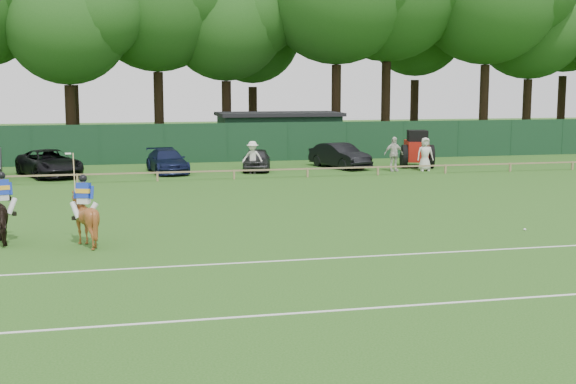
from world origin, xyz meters
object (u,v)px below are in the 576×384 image
object	(u,v)px
spectator_mid	(394,154)
spectator_right	(425,154)
hatch_grey	(257,160)
horse_dark	(3,216)
polo_ball	(525,229)
tractor	(416,150)
utility_shed	(279,134)
suv_black	(49,163)
spectator_left	(253,157)
estate_black	(340,156)
horse_chestnut	(85,219)
sedan_navy	(167,161)

from	to	relation	value
spectator_mid	spectator_right	size ratio (longest dim) A/B	1.02
hatch_grey	spectator_mid	bearing A→B (deg)	-2.74
horse_dark	spectator_mid	bearing A→B (deg)	-158.43
polo_ball	tractor	bearing A→B (deg)	78.27
spectator_right	tractor	bearing A→B (deg)	88.94
hatch_grey	utility_shed	bearing A→B (deg)	82.17
suv_black	hatch_grey	bearing A→B (deg)	-21.15
hatch_grey	spectator_left	bearing A→B (deg)	-97.20
spectator_left	spectator_mid	world-z (taller)	spectator_mid
spectator_mid	tractor	distance (m)	2.75
horse_dark	spectator_mid	size ratio (longest dim) A/B	1.03
estate_black	spectator_left	xyz separation A→B (m)	(-5.59, -1.66, 0.17)
horse_dark	horse_chestnut	distance (m)	2.71
horse_chestnut	estate_black	xyz separation A→B (m)	(14.13, 19.55, -0.10)
hatch_grey	spectator_right	distance (m)	9.72
spectator_right	polo_ball	distance (m)	18.20
tractor	suv_black	bearing A→B (deg)	-165.96
horse_chestnut	sedan_navy	size ratio (longest dim) A/B	0.37
spectator_left	polo_ball	bearing A→B (deg)	-50.06
suv_black	hatch_grey	xyz separation A→B (m)	(11.48, 0.28, -0.08)
horse_dark	estate_black	size ratio (longest dim) A/B	0.46
sedan_navy	tractor	distance (m)	14.86
horse_dark	polo_ball	distance (m)	17.28
hatch_grey	estate_black	xyz separation A→B (m)	(5.11, 0.31, 0.09)
horse_dark	polo_ball	xyz separation A→B (m)	(17.15, -1.88, -0.82)
horse_dark	sedan_navy	xyz separation A→B (m)	(6.42, 18.32, -0.20)
horse_dark	utility_shed	world-z (taller)	utility_shed
utility_shed	tractor	world-z (taller)	utility_shed
horse_chestnut	utility_shed	distance (m)	30.11
polo_ball	horse_chestnut	bearing A→B (deg)	176.54
estate_black	horse_dark	bearing A→B (deg)	-151.65
spectator_left	utility_shed	xyz separation A→B (m)	(3.58, 9.66, 0.63)
suv_black	utility_shed	xyz separation A→B (m)	(14.58, 8.59, 0.81)
horse_chestnut	spectator_right	world-z (taller)	spectator_right
spectator_mid	utility_shed	xyz separation A→B (m)	(-4.51, 10.40, 0.55)
sedan_navy	spectator_mid	xyz separation A→B (m)	(12.73, -2.17, 0.33)
estate_black	spectator_mid	bearing A→B (deg)	-63.59
horse_chestnut	polo_ball	world-z (taller)	horse_chestnut
sedan_navy	utility_shed	world-z (taller)	utility_shed
horse_dark	sedan_navy	bearing A→B (deg)	-127.89
suv_black	estate_black	world-z (taller)	estate_black
sedan_navy	utility_shed	distance (m)	11.66
sedan_navy	tractor	bearing A→B (deg)	-9.16
utility_shed	hatch_grey	bearing A→B (deg)	-110.44
spectator_mid	tractor	bearing A→B (deg)	35.96
horse_dark	suv_black	world-z (taller)	horse_dark
hatch_grey	polo_ball	size ratio (longest dim) A/B	41.85
horse_chestnut	utility_shed	world-z (taller)	utility_shed
suv_black	estate_black	xyz separation A→B (m)	(16.59, 0.59, 0.01)
hatch_grey	polo_ball	distance (m)	20.90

